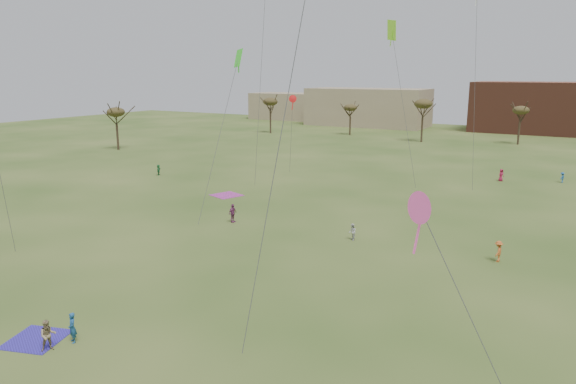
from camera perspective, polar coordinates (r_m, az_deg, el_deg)
The scene contains 15 objects.
ground at distance 31.98m, azimuth -11.23°, elevation -13.85°, with size 260.00×260.00×0.00m, color #2B4B17.
flyer_near_right at distance 31.43m, azimuth -22.26°, elevation -13.40°, with size 0.61×0.40×1.67m, color #1D4F85.
spectator_fore_b at distance 31.09m, azimuth -24.49°, elevation -13.90°, with size 0.82×0.64×1.69m, color #92805D.
flyer_mid_b at distance 43.75m, azimuth 21.75°, elevation -5.97°, with size 1.07×0.61×1.65m, color #C55D24.
spectator_mid_d at distance 51.38m, azimuth -6.00°, elevation -2.29°, with size 1.07×0.45×1.82m, color #87386D.
spectator_mid_e at distance 46.07m, azimuth 6.97°, elevation -4.32°, with size 0.71×0.56×1.47m, color silver.
flyer_far_a at distance 76.97m, azimuth -13.80°, elevation 2.34°, with size 1.39×0.44×1.50m, color #28793F.
flyer_far_b at distance 76.11m, azimuth 22.02°, elevation 1.71°, with size 0.80×0.52×1.64m, color #9C1A3E.
flyer_far_c at distance 78.47m, azimuth 27.48°, elevation 1.41°, with size 0.90×0.52×1.39m, color #205696.
blanket_blue at distance 32.85m, azimuth -25.51°, elevation -14.17°, with size 2.80×2.80×0.03m, color #3427AD.
blanket_plum at distance 62.94m, azimuth -6.65°, elevation -0.35°, with size 3.10×3.10×0.03m, color #B2369D.
tree_line at distance 102.94m, azimuth 17.92°, elevation 8.20°, with size 117.44×49.32×8.91m.
building_tan at distance 146.88m, azimuth 8.58°, elevation 9.04°, with size 32.00×14.00×10.00m, color #937F60.
building_brick at distance 142.12m, azimuth 24.68°, elevation 8.32°, with size 26.00×16.00×12.00m, color brown.
building_tan_west at distance 166.46m, azimuth -0.26°, elevation 9.26°, with size 20.00×12.00×8.00m, color #937F60.
Camera 1 is at (19.33, -21.15, 14.20)m, focal length 32.94 mm.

